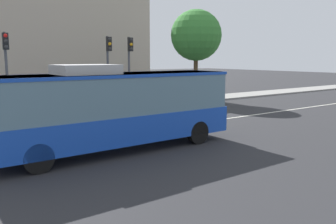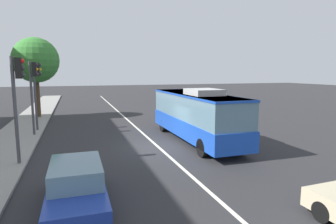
# 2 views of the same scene
# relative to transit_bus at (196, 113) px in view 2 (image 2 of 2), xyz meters

# --- Properties ---
(ground_plane) EXTENTS (160.00, 160.00, 0.00)m
(ground_plane) POSITION_rel_transit_bus_xyz_m (-0.66, 2.74, -1.81)
(ground_plane) COLOR #28282B
(lane_centre_line) EXTENTS (76.00, 0.16, 0.01)m
(lane_centre_line) POSITION_rel_transit_bus_xyz_m (-0.66, 2.74, -1.80)
(lane_centre_line) COLOR silver
(lane_centre_line) RESTS_ON ground_plane
(transit_bus) EXTENTS (10.02, 2.58, 3.46)m
(transit_bus) POSITION_rel_transit_bus_xyz_m (0.00, 0.00, 0.00)
(transit_bus) COLOR #1947B7
(transit_bus) RESTS_ON ground_plane
(sedan_blue) EXTENTS (4.51, 1.84, 1.46)m
(sedan_blue) POSITION_rel_transit_bus_xyz_m (-7.11, 7.46, -1.09)
(sedan_blue) COLOR #1E3899
(sedan_blue) RESTS_ON ground_plane
(traffic_light_near_corner) EXTENTS (0.33, 0.62, 5.20)m
(traffic_light_near_corner) POSITION_rel_transit_bus_xyz_m (4.72, 10.03, 1.75)
(traffic_light_near_corner) COLOR #47474C
(traffic_light_near_corner) RESTS_ON ground_plane
(traffic_light_mid_block) EXTENTS (0.33, 0.62, 5.20)m
(traffic_light_mid_block) POSITION_rel_transit_bus_xyz_m (-1.91, 9.90, 1.75)
(traffic_light_mid_block) COLOR #47474C
(traffic_light_mid_block) RESTS_ON ground_plane
(traffic_light_far_corner) EXTENTS (0.34, 0.62, 5.20)m
(traffic_light_far_corner) POSITION_rel_transit_bus_xyz_m (6.39, 10.01, 1.75)
(traffic_light_far_corner) COLOR #47474C
(traffic_light_far_corner) RESTS_ON ground_plane
(street_tree_kerbside_left) EXTENTS (4.28, 4.28, 7.72)m
(street_tree_kerbside_left) POSITION_rel_transit_bus_xyz_m (13.22, 10.73, 3.75)
(street_tree_kerbside_left) COLOR #4C3823
(street_tree_kerbside_left) RESTS_ON ground_plane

